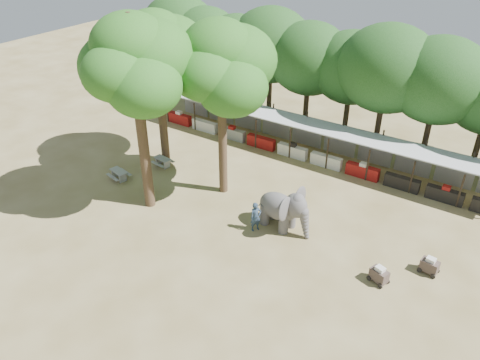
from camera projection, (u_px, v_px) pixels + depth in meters
The scene contains 12 objects.
ground at pixel (206, 254), 26.13m from camera, with size 100.00×100.00×0.00m, color brown.
vendor_stalls at pixel (315, 143), 35.40m from camera, with size 28.00×2.99×2.80m.
yard_tree_left at pixel (157, 52), 31.33m from camera, with size 7.10×6.90×11.02m.
yard_tree_center at pixel (135, 64), 25.82m from camera, with size 7.10×6.90×12.04m.
yard_tree_back at pixel (221, 66), 27.61m from camera, with size 7.10×6.90×11.36m.
backdrop_trees at pixel (348, 69), 36.84m from camera, with size 46.46×5.95×8.33m.
elephant at pixel (284, 208), 27.58m from camera, with size 3.64×2.75×2.74m.
handler at pixel (256, 217), 27.59m from camera, with size 0.68×0.45×1.88m, color #26384C.
picnic_table_near at pixel (119, 174), 32.85m from camera, with size 1.64×1.53×0.70m.
picnic_table_far at pixel (163, 161), 34.47m from camera, with size 1.49×1.37×0.68m.
cart_front at pixel (379, 275), 24.02m from camera, with size 1.16×0.95×0.98m.
cart_back at pixel (430, 265), 24.63m from camera, with size 1.08×0.78×0.98m.
Camera 1 is at (12.74, -15.80, 17.09)m, focal length 35.00 mm.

